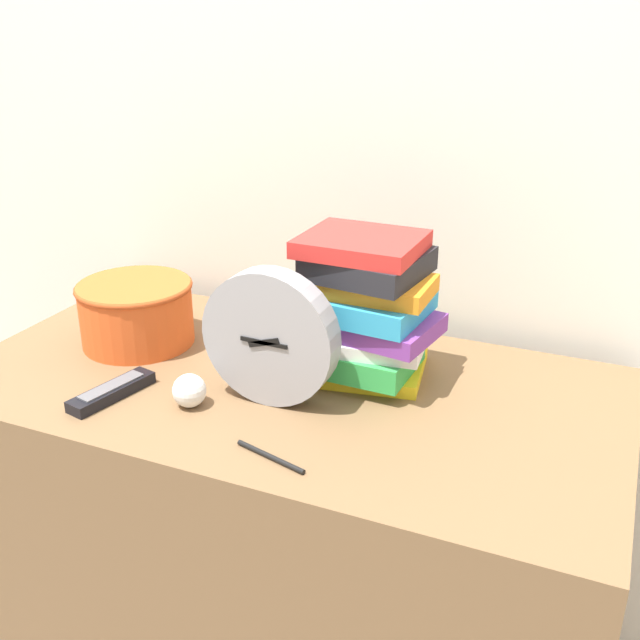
{
  "coord_description": "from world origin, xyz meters",
  "views": [
    {
      "loc": [
        0.53,
        -0.76,
        1.4
      ],
      "look_at": [
        0.07,
        0.31,
        0.9
      ],
      "focal_mm": 42.0,
      "sensor_mm": 36.0,
      "label": 1
    }
  ],
  "objects": [
    {
      "name": "desk",
      "position": [
        0.0,
        0.31,
        0.39
      ],
      "size": [
        1.18,
        0.61,
        0.78
      ],
      "color": "brown",
      "rests_on": "ground_plane"
    },
    {
      "name": "basket",
      "position": [
        -0.34,
        0.34,
        0.84
      ],
      "size": [
        0.23,
        0.23,
        0.12
      ],
      "color": "#E05623",
      "rests_on": "desk"
    },
    {
      "name": "crumpled_paper_ball",
      "position": [
        -0.1,
        0.17,
        0.8
      ],
      "size": [
        0.06,
        0.06,
        0.06
      ],
      "color": "white",
      "rests_on": "desk"
    },
    {
      "name": "desk_clock",
      "position": [
        0.01,
        0.24,
        0.89
      ],
      "size": [
        0.23,
        0.05,
        0.23
      ],
      "color": "#99999E",
      "rests_on": "desk"
    },
    {
      "name": "book_stack",
      "position": [
        0.13,
        0.38,
        0.91
      ],
      "size": [
        0.24,
        0.22,
        0.26
      ],
      "color": "yellow",
      "rests_on": "desk"
    },
    {
      "name": "pen",
      "position": [
        0.09,
        0.08,
        0.78
      ],
      "size": [
        0.13,
        0.04,
        0.01
      ],
      "color": "black",
      "rests_on": "desk"
    },
    {
      "name": "wall_back",
      "position": [
        0.0,
        0.68,
        1.2
      ],
      "size": [
        6.0,
        0.04,
        2.4
      ],
      "color": "silver",
      "rests_on": "ground_plane"
    },
    {
      "name": "tv_remote",
      "position": [
        -0.24,
        0.14,
        0.79
      ],
      "size": [
        0.07,
        0.17,
        0.02
      ],
      "color": "black",
      "rests_on": "desk"
    }
  ]
}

